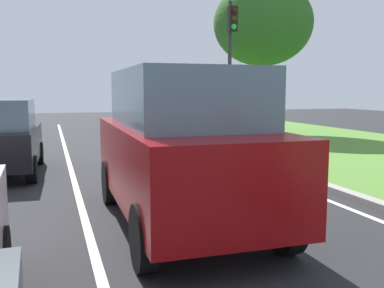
% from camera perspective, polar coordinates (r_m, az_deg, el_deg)
% --- Properties ---
extents(ground_plane, '(60.00, 60.00, 0.00)m').
position_cam_1_polar(ground_plane, '(10.62, -11.66, -3.88)').
color(ground_plane, '#262628').
extents(lane_line_center, '(0.12, 32.00, 0.01)m').
position_cam_1_polar(lane_line_center, '(10.57, -15.44, -4.03)').
color(lane_line_center, silver).
rests_on(lane_line_center, ground).
extents(lane_line_right_edge, '(0.12, 32.00, 0.01)m').
position_cam_1_polar(lane_line_right_edge, '(11.58, 6.35, -2.86)').
color(lane_line_right_edge, silver).
rests_on(lane_line_right_edge, ground).
extents(curb_right, '(0.24, 48.00, 0.12)m').
position_cam_1_polar(curb_right, '(11.78, 8.57, -2.44)').
color(curb_right, '#9E9B93').
rests_on(curb_right, ground).
extents(car_suv_ahead, '(2.01, 4.52, 2.28)m').
position_cam_1_polar(car_suv_ahead, '(6.33, -1.31, -0.41)').
color(car_suv_ahead, maroon).
rests_on(car_suv_ahead, ground).
extents(car_hatchback_far, '(1.84, 3.76, 1.78)m').
position_cam_1_polar(car_hatchback_far, '(11.13, -23.93, 0.75)').
color(car_hatchback_far, black).
rests_on(car_hatchback_far, ground).
extents(traffic_light_near_right, '(0.32, 0.50, 5.18)m').
position_cam_1_polar(traffic_light_near_right, '(16.09, 5.17, 12.47)').
color(traffic_light_near_right, '#2D2D2D').
rests_on(traffic_light_near_right, ground).
extents(tree_roadside_far, '(4.45, 4.45, 6.87)m').
position_cam_1_polar(tree_roadside_far, '(20.47, 9.31, 15.34)').
color(tree_roadside_far, '#4C331E').
rests_on(tree_roadside_far, ground).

